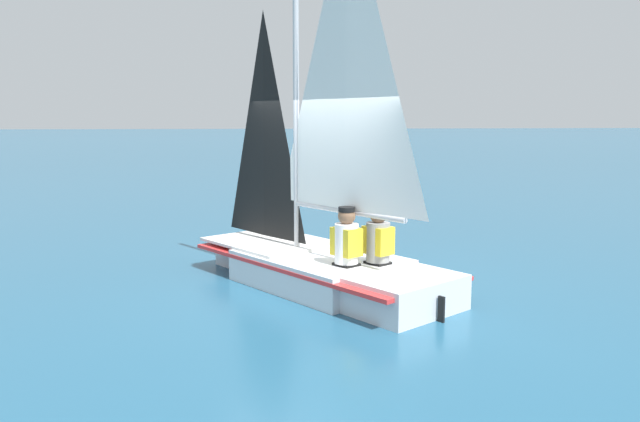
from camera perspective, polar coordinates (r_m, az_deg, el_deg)
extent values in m
plane|color=#235675|center=(8.55, 0.00, -6.80)|extent=(260.00, 260.00, 0.00)
cube|color=silver|center=(8.49, 0.00, -5.43)|extent=(2.46, 2.65, 0.42)
cube|color=silver|center=(9.68, -6.02, -3.74)|extent=(1.20, 1.22, 0.42)
cube|color=silver|center=(7.44, 7.89, -7.52)|extent=(1.57, 1.47, 0.42)
cube|color=red|center=(8.46, 0.00, -4.53)|extent=(3.42, 4.07, 0.05)
cube|color=silver|center=(9.27, -4.42, -2.80)|extent=(2.14, 2.25, 0.04)
cylinder|color=#B7B7BC|center=(8.64, -2.20, 11.94)|extent=(0.08, 0.08, 4.70)
cylinder|color=#B7B7BC|center=(7.96, 2.40, -0.01)|extent=(1.17, 1.70, 0.07)
pyramid|color=white|center=(7.91, 2.49, 14.32)|extent=(1.10, 1.61, 3.90)
pyramid|color=black|center=(9.21, -5.10, 7.83)|extent=(0.78, 1.14, 3.26)
cube|color=black|center=(7.15, 11.03, -8.81)|extent=(0.07, 0.08, 0.30)
cube|color=black|center=(7.90, 2.41, -6.36)|extent=(0.35, 0.37, 0.45)
cylinder|color=white|center=(7.79, 2.44, -2.98)|extent=(0.42, 0.42, 0.50)
cube|color=yellow|center=(7.79, 2.44, -2.80)|extent=(0.40, 0.43, 0.35)
sphere|color=brown|center=(7.73, 2.45, -0.44)|extent=(0.22, 0.22, 0.22)
cylinder|color=black|center=(7.72, 2.46, 0.16)|extent=(0.29, 0.29, 0.06)
cube|color=black|center=(8.02, 5.28, -6.17)|extent=(0.35, 0.37, 0.45)
cylinder|color=gray|center=(7.91, 5.32, -2.84)|extent=(0.42, 0.42, 0.50)
cube|color=yellow|center=(7.91, 5.33, -2.66)|extent=(0.40, 0.43, 0.35)
sphere|color=brown|center=(7.85, 5.36, -0.34)|extent=(0.22, 0.22, 0.22)
cylinder|color=white|center=(7.84, 5.37, 0.26)|extent=(0.29, 0.29, 0.06)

